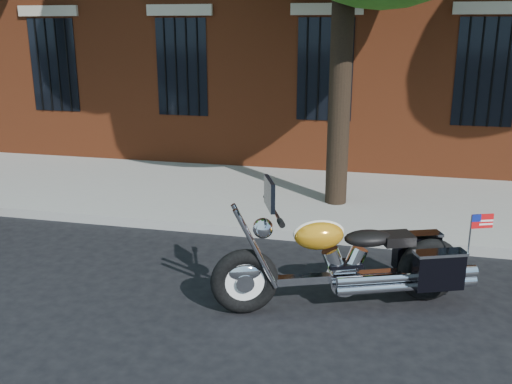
# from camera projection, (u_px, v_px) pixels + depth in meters

# --- Properties ---
(ground) EXTENTS (120.00, 120.00, 0.00)m
(ground) POSITION_uv_depth(u_px,v_px,m) (272.00, 277.00, 7.16)
(ground) COLOR black
(ground) RESTS_ON ground
(curb) EXTENTS (40.00, 0.16, 0.15)m
(curb) POSITION_uv_depth(u_px,v_px,m) (291.00, 234.00, 8.43)
(curb) COLOR gray
(curb) RESTS_ON ground
(sidewalk) EXTENTS (40.00, 3.60, 0.15)m
(sidewalk) POSITION_uv_depth(u_px,v_px,m) (309.00, 198.00, 10.18)
(sidewalk) COLOR gray
(sidewalk) RESTS_ON ground
(motorcycle) EXTENTS (2.93, 1.51, 1.51)m
(motorcycle) POSITION_uv_depth(u_px,v_px,m) (353.00, 264.00, 6.29)
(motorcycle) COLOR black
(motorcycle) RESTS_ON ground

